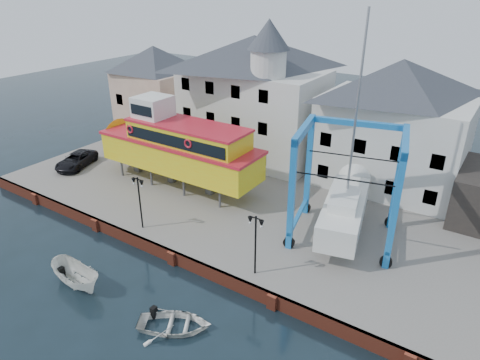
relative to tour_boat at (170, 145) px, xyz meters
The scene contains 13 objects.
ground 12.29m from the tour_boat, 48.56° to the right, with size 140.00×140.00×0.00m, color black.
hardstanding 8.95m from the tour_boat, 18.25° to the left, with size 44.00×22.00×1.00m, color slate.
quay_wall 12.03m from the tour_boat, 48.21° to the right, with size 44.00×0.47×1.00m.
building_pink 14.21m from the tour_boat, 137.87° to the left, with size 8.00×7.00×10.30m.
building_white_main 10.57m from the tour_boat, 74.97° to the left, with size 14.00×8.30×14.00m.
building_white_right 19.66m from the tour_boat, 32.38° to the left, with size 12.00×8.00×11.20m.
lamp_post_left 8.14m from the tour_boat, 64.31° to the right, with size 1.12×0.32×4.20m.
lamp_post_right 15.38m from the tour_boat, 28.43° to the right, with size 1.12×0.32×4.20m.
tour_boat is the anchor object (origin of this frame).
travel_lift 16.36m from the tour_boat, ahead, with size 8.37×10.65×15.60m.
van 11.10m from the tour_boat, 165.88° to the right, with size 2.29×4.96×1.38m, color black.
motorboat_a 14.99m from the tour_boat, 73.93° to the right, with size 1.68×4.47×1.73m, color white.
motorboat_b 18.15m from the tour_boat, 48.08° to the right, with size 3.00×4.20×0.87m, color white.
Camera 1 is at (17.49, -17.83, 18.07)m, focal length 32.00 mm.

